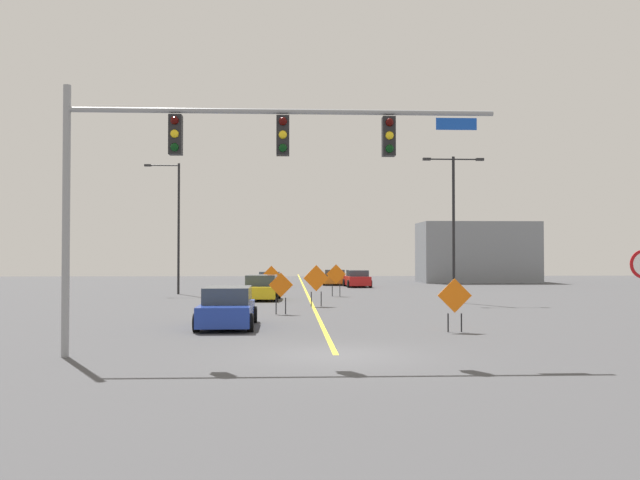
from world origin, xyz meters
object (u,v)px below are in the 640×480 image
traffic_signal_assembly (221,155)px  construction_sign_median_near (281,288)px  construction_sign_right_lane (455,298)px  street_lamp_near_right (176,222)px  construction_sign_median_far (316,280)px  car_red_mid (357,279)px  construction_sign_left_shoulder (336,276)px  car_orange_passing (335,278)px  construction_sign_right_shoulder (271,277)px  car_silver_distant (270,280)px  car_yellow_approaching (261,288)px  car_blue_near (227,308)px  street_lamp_mid_left (454,216)px

traffic_signal_assembly → construction_sign_median_near: traffic_signal_assembly is taller
construction_sign_median_near → construction_sign_right_lane: bearing=-50.5°
traffic_signal_assembly → construction_sign_median_near: (1.42, 12.62, -4.10)m
street_lamp_near_right → construction_sign_median_far: street_lamp_near_right is taller
construction_sign_median_far → construction_sign_median_near: 4.98m
construction_sign_median_near → car_red_mid: bearing=77.0°
construction_sign_left_shoulder → car_orange_passing: bearing=86.5°
construction_sign_right_shoulder → car_silver_distant: bearing=92.2°
construction_sign_median_near → car_yellow_approaching: size_ratio=0.45×
construction_sign_median_far → traffic_signal_assembly: bearing=-100.5°
construction_sign_right_shoulder → car_silver_distant: construction_sign_right_shoulder is taller
construction_sign_median_near → construction_sign_left_shoulder: bearing=75.7°
traffic_signal_assembly → car_yellow_approaching: traffic_signal_assembly is taller
street_lamp_near_right → car_blue_near: 22.77m
construction_sign_median_near → car_red_mid: (6.08, 26.40, -0.53)m
construction_sign_median_near → car_red_mid: 27.10m
traffic_signal_assembly → street_lamp_mid_left: bearing=61.0°
car_yellow_approaching → car_silver_distant: bearing=89.9°
traffic_signal_assembly → car_red_mid: (7.50, 39.03, -4.62)m
construction_sign_median_far → car_orange_passing: construction_sign_median_far is taller
construction_sign_right_lane → car_red_mid: construction_sign_right_lane is taller
construction_sign_right_shoulder → car_yellow_approaching: bearing=-94.6°
construction_sign_median_far → construction_sign_right_lane: 12.76m
construction_sign_right_shoulder → construction_sign_right_lane: bearing=-73.2°
construction_sign_right_lane → car_red_mid: (0.01, 33.76, -0.49)m
construction_sign_right_shoulder → traffic_signal_assembly: bearing=-91.2°
construction_sign_right_shoulder → car_yellow_approaching: construction_sign_right_shoulder is taller
construction_sign_right_lane → construction_sign_left_shoulder: bearing=97.4°
car_blue_near → car_orange_passing: (6.36, 35.82, -0.06)m
construction_sign_left_shoulder → car_red_mid: construction_sign_left_shoulder is taller
construction_sign_right_lane → car_red_mid: size_ratio=0.47×
street_lamp_near_right → construction_sign_left_shoulder: 11.79m
car_blue_near → car_yellow_approaching: (0.63, 15.26, -0.00)m
construction_sign_left_shoulder → construction_sign_right_lane: 20.85m
construction_sign_median_far → construction_sign_median_near: size_ratio=1.15×
street_lamp_near_right → car_red_mid: street_lamp_near_right is taller
street_lamp_near_right → construction_sign_median_far: bearing=-52.0°
car_orange_passing → street_lamp_mid_left: bearing=-77.4°
street_lamp_mid_left → car_red_mid: bearing=100.5°
traffic_signal_assembly → car_blue_near: size_ratio=2.46×
street_lamp_mid_left → construction_sign_right_shoulder: (-10.46, 8.21, -3.65)m
construction_sign_left_shoulder → car_red_mid: 13.37m
street_lamp_near_right → car_red_mid: size_ratio=2.27×
car_yellow_approaching → street_lamp_mid_left: bearing=-13.7°
construction_sign_median_far → car_blue_near: (-3.68, -9.95, -0.66)m
car_blue_near → street_lamp_near_right: bearing=104.2°
street_lamp_near_right → car_yellow_approaching: street_lamp_near_right is taller
construction_sign_median_near → car_blue_near: bearing=-109.8°
traffic_signal_assembly → construction_sign_median_near: size_ratio=6.08×
construction_sign_left_shoulder → traffic_signal_assembly: bearing=-100.5°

